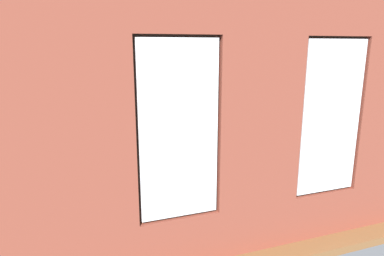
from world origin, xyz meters
The scene contains 17 objects.
ground_plane centered at (0.00, 0.00, -0.05)m, with size 7.29×5.52×0.10m, color brown.
brick_wall_with_windows centered at (0.00, 2.38, 1.64)m, with size 6.69×0.30×3.29m.
couch_by_window centered at (0.19, 1.73, 0.33)m, with size 2.03×0.87×0.80m.
couch_left centered at (-2.64, 0.55, 0.33)m, with size 0.92×1.86×0.80m.
coffee_table centered at (0.33, 0.12, 0.39)m, with size 1.36×0.86×0.44m.
cup_ceramic centered at (-0.04, -0.03, 0.50)m, with size 0.09×0.09×0.10m, color #B23D38.
candle_jar centered at (0.33, 0.12, 0.49)m, with size 0.08×0.08×0.10m, color #B7333D.
remote_black centered at (0.50, 0.01, 0.46)m, with size 0.05×0.17×0.02m, color black.
remote_gray centered at (0.23, 0.25, 0.46)m, with size 0.05×0.17×0.02m, color #59595B.
media_console centered at (2.99, 0.47, 0.23)m, with size 1.03×0.42×0.46m, color black.
tv_flatscreen centered at (2.99, 0.46, 0.86)m, with size 1.17×0.20×0.80m.
papasan_chair centered at (0.48, -1.28, 0.44)m, with size 1.09×1.09×0.69m.
potted_plant_foreground_right centered at (2.69, -1.71, 0.72)m, with size 0.92×0.97×1.17m.
potted_plant_beside_window_right centered at (2.11, 1.83, 0.72)m, with size 0.64×0.64×1.12m.
potted_plant_near_tv centered at (2.46, 1.43, 0.67)m, with size 0.83×0.81×1.33m.
potted_plant_corner_near_left centered at (-2.79, -1.76, 0.53)m, with size 0.52×0.52×0.84m.
potted_plant_mid_room_small centered at (-0.70, -0.74, 0.28)m, with size 0.32×0.32×0.42m.
Camera 1 is at (2.01, 5.67, 2.43)m, focal length 32.00 mm.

